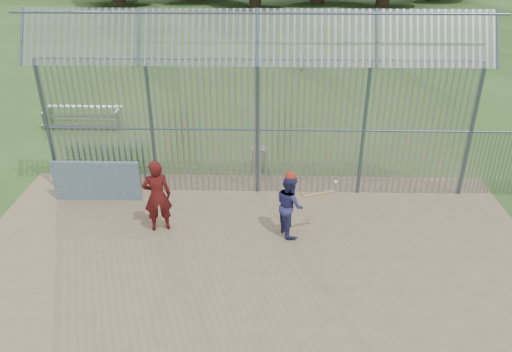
{
  "coord_description": "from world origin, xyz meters",
  "views": [
    {
      "loc": [
        0.29,
        -9.62,
        7.3
      ],
      "look_at": [
        0.0,
        2.0,
        1.3
      ],
      "focal_mm": 35.0,
      "sensor_mm": 36.0,
      "label": 1
    }
  ],
  "objects_px": {
    "dugout_wall": "(97,181)",
    "trash_can": "(260,158)",
    "bleacher": "(83,117)",
    "onlooker": "(157,196)",
    "batter": "(290,205)"
  },
  "relations": [
    {
      "from": "onlooker",
      "to": "bleacher",
      "type": "xyz_separation_m",
      "value": [
        -4.45,
        7.22,
        -0.6
      ]
    },
    {
      "from": "trash_can",
      "to": "bleacher",
      "type": "relative_size",
      "value": 0.27
    },
    {
      "from": "onlooker",
      "to": "trash_can",
      "type": "xyz_separation_m",
      "value": [
        2.56,
        3.65,
        -0.63
      ]
    },
    {
      "from": "dugout_wall",
      "to": "onlooker",
      "type": "height_order",
      "value": "onlooker"
    },
    {
      "from": "onlooker",
      "to": "trash_can",
      "type": "distance_m",
      "value": 4.5
    },
    {
      "from": "dugout_wall",
      "to": "trash_can",
      "type": "xyz_separation_m",
      "value": [
        4.65,
        2.15,
        -0.24
      ]
    },
    {
      "from": "dugout_wall",
      "to": "batter",
      "type": "distance_m",
      "value": 5.71
    },
    {
      "from": "batter",
      "to": "trash_can",
      "type": "distance_m",
      "value": 3.88
    },
    {
      "from": "trash_can",
      "to": "dugout_wall",
      "type": "bearing_deg",
      "value": -155.16
    },
    {
      "from": "dugout_wall",
      "to": "trash_can",
      "type": "relative_size",
      "value": 3.05
    },
    {
      "from": "dugout_wall",
      "to": "bleacher",
      "type": "bearing_deg",
      "value": 112.46
    },
    {
      "from": "batter",
      "to": "trash_can",
      "type": "relative_size",
      "value": 2.02
    },
    {
      "from": "batter",
      "to": "onlooker",
      "type": "bearing_deg",
      "value": 67.08
    },
    {
      "from": "batter",
      "to": "onlooker",
      "type": "distance_m",
      "value": 3.39
    },
    {
      "from": "dugout_wall",
      "to": "batter",
      "type": "relative_size",
      "value": 1.51
    }
  ]
}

